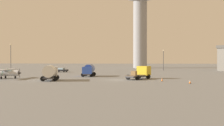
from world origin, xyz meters
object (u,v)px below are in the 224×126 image
car_black (61,70)px  light_post_west (11,55)px  truck_fuel_tanker_blue (89,70)px  control_tower (140,18)px  light_post_east (163,58)px  traffic_cone_near_left (162,79)px  airplane_silver (4,72)px  truck_fuel_tanker_white (50,72)px  truck_flatbed_yellow (141,73)px  traffic_cone_near_right (190,82)px  traffic_cone_mid_apron (48,75)px

car_black → light_post_west: light_post_west is taller
truck_fuel_tanker_blue → control_tower: bearing=168.3°
control_tower → car_black: (-25.88, -45.18, -22.69)m
light_post_east → traffic_cone_near_left: bearing=-95.4°
airplane_silver → car_black: (4.45, 32.05, -0.66)m
airplane_silver → truck_fuel_tanker_white: truck_fuel_tanker_white is taller
truck_flatbed_yellow → traffic_cone_near_right: 13.88m
traffic_cone_near_left → airplane_silver: bearing=172.1°
traffic_cone_near_right → traffic_cone_mid_apron: traffic_cone_mid_apron is taller
truck_flatbed_yellow → traffic_cone_near_right: (8.38, -11.01, -1.02)m
light_post_west → car_black: bearing=-18.3°
light_post_east → control_tower: bearing=105.5°
control_tower → traffic_cone_near_right: 89.97m
truck_flatbed_yellow → traffic_cone_near_left: (3.96, -6.28, -0.95)m
control_tower → light_post_east: size_ratio=5.62×
light_post_east → traffic_cone_near_right: light_post_east is taller
truck_fuel_tanker_blue → car_black: bearing=-150.8°
traffic_cone_near_left → light_post_west: bearing=138.4°
car_black → traffic_cone_near_left: size_ratio=6.08×
control_tower → truck_fuel_tanker_white: control_tower is taller
truck_fuel_tanker_white → control_tower: bearing=-22.7°
traffic_cone_near_right → truck_fuel_tanker_blue: bearing=137.2°
truck_fuel_tanker_blue → traffic_cone_near_right: 28.62m
traffic_cone_near_right → truck_flatbed_yellow: bearing=127.3°
truck_fuel_tanker_blue → light_post_east: light_post_east is taller
truck_flatbed_yellow → truck_fuel_tanker_white: 19.08m
truck_fuel_tanker_white → light_post_east: light_post_east is taller
airplane_silver → traffic_cone_mid_apron: size_ratio=15.81×
truck_fuel_tanker_blue → traffic_cone_near_left: truck_fuel_tanker_blue is taller
truck_fuel_tanker_white → traffic_cone_mid_apron: bearing=8.4°
control_tower → truck_fuel_tanker_blue: control_tower is taller
truck_fuel_tanker_white → traffic_cone_near_right: 26.84m
traffic_cone_mid_apron → traffic_cone_near_left: bearing=-30.3°
light_post_west → light_post_east: light_post_west is taller
truck_flatbed_yellow → traffic_cone_mid_apron: bearing=98.6°
light_post_west → traffic_cone_near_right: size_ratio=15.91×
truck_flatbed_yellow → control_tower: bearing=30.5°
truck_fuel_tanker_white → traffic_cone_mid_apron: 16.79m
control_tower → light_post_west: size_ratio=4.45×
truck_fuel_tanker_blue → traffic_cone_near_left: (16.55, -14.69, -1.25)m
airplane_silver → traffic_cone_near_right: size_ratio=16.99×
airplane_silver → truck_flatbed_yellow: 29.62m
car_black → traffic_cone_mid_apron: bearing=-70.5°
airplane_silver → traffic_cone_near_right: airplane_silver is taller
control_tower → truck_flatbed_yellow: 78.76m
light_post_east → traffic_cone_near_left: size_ratio=10.22×
light_post_west → light_post_east: 54.41m
truck_flatbed_yellow → airplane_silver: bearing=124.2°
airplane_silver → truck_flatbed_yellow: bearing=1.6°
light_post_east → traffic_cone_near_right: (-0.52, -57.26, -4.26)m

